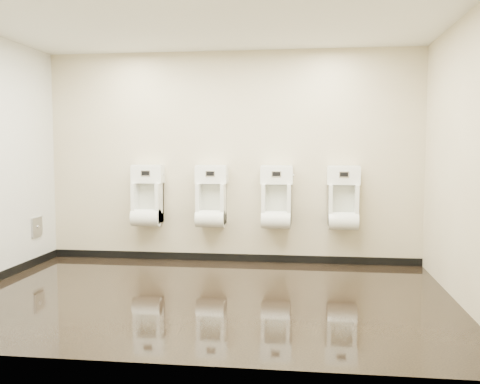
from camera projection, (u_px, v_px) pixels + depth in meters
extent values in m
cube|color=black|center=(207.00, 296.00, 5.50)|extent=(5.00, 3.50, 0.00)
cube|color=silver|center=(205.00, 18.00, 5.27)|extent=(5.00, 3.50, 0.00)
cube|color=beige|center=(231.00, 157.00, 7.12)|extent=(5.00, 0.02, 2.80)
cube|color=beige|center=(158.00, 166.00, 3.65)|extent=(5.00, 0.02, 2.80)
cube|color=beige|center=(465.00, 161.00, 5.07)|extent=(0.02, 3.50, 2.80)
cube|color=black|center=(231.00, 257.00, 7.21)|extent=(5.00, 0.02, 0.10)
cube|color=#9E9EA3|center=(37.00, 227.00, 6.96)|extent=(0.03, 0.25, 0.25)
cylinder|color=silver|center=(38.00, 227.00, 6.96)|extent=(0.02, 0.04, 0.04)
cube|color=white|center=(147.00, 203.00, 7.17)|extent=(0.38, 0.27, 0.53)
cube|color=silver|center=(149.00, 199.00, 7.26)|extent=(0.28, 0.01, 0.41)
cylinder|color=white|center=(146.00, 218.00, 7.12)|extent=(0.38, 0.23, 0.23)
cube|color=white|center=(148.00, 174.00, 7.18)|extent=(0.42, 0.20, 0.23)
cube|color=black|center=(145.00, 173.00, 7.07)|extent=(0.10, 0.01, 0.06)
cube|color=silver|center=(146.00, 173.00, 7.07)|extent=(0.13, 0.01, 0.08)
cylinder|color=silver|center=(163.00, 175.00, 7.15)|extent=(0.01, 0.03, 0.03)
cube|color=white|center=(211.00, 204.00, 7.06)|extent=(0.38, 0.27, 0.53)
cube|color=silver|center=(212.00, 200.00, 7.15)|extent=(0.28, 0.01, 0.41)
cylinder|color=white|center=(210.00, 219.00, 7.01)|extent=(0.38, 0.23, 0.23)
cube|color=white|center=(212.00, 175.00, 7.07)|extent=(0.42, 0.20, 0.23)
cube|color=black|center=(210.00, 174.00, 6.96)|extent=(0.10, 0.01, 0.06)
cube|color=silver|center=(210.00, 174.00, 6.96)|extent=(0.13, 0.01, 0.08)
cylinder|color=silver|center=(228.00, 175.00, 7.04)|extent=(0.01, 0.03, 0.03)
cube|color=white|center=(277.00, 205.00, 6.95)|extent=(0.38, 0.27, 0.53)
cube|color=silver|center=(277.00, 201.00, 7.04)|extent=(0.28, 0.01, 0.41)
cylinder|color=white|center=(276.00, 220.00, 6.90)|extent=(0.38, 0.23, 0.23)
cube|color=white|center=(277.00, 175.00, 6.96)|extent=(0.42, 0.20, 0.23)
cube|color=black|center=(276.00, 174.00, 6.85)|extent=(0.10, 0.01, 0.06)
cube|color=silver|center=(276.00, 174.00, 6.85)|extent=(0.13, 0.01, 0.08)
cylinder|color=silver|center=(293.00, 175.00, 6.93)|extent=(0.01, 0.03, 0.03)
cube|color=white|center=(343.00, 205.00, 6.84)|extent=(0.38, 0.27, 0.53)
cube|color=silver|center=(343.00, 202.00, 6.93)|extent=(0.28, 0.01, 0.41)
cylinder|color=white|center=(343.00, 221.00, 6.79)|extent=(0.38, 0.23, 0.23)
cube|color=white|center=(343.00, 176.00, 6.85)|extent=(0.42, 0.20, 0.23)
cube|color=black|center=(344.00, 174.00, 6.74)|extent=(0.10, 0.01, 0.06)
cube|color=silver|center=(344.00, 174.00, 6.75)|extent=(0.13, 0.01, 0.08)
cylinder|color=silver|center=(361.00, 176.00, 6.82)|extent=(0.01, 0.03, 0.03)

